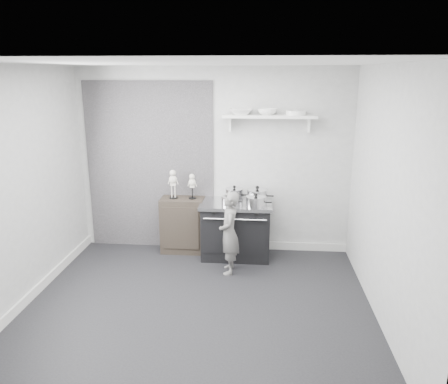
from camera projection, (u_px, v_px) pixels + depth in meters
The scene contains 15 objects.
ground at pixel (197, 306), 5.03m from camera, with size 4.00×4.00×0.00m, color black.
room_shell at pixel (189, 164), 4.75m from camera, with size 4.02×3.62×2.71m.
wall_shelf at pixel (270, 117), 6.04m from camera, with size 1.30×0.26×0.24m.
stove at pixel (236, 230), 6.31m from camera, with size 1.02×0.64×0.82m.
side_cabinet at pixel (183, 225), 6.51m from camera, with size 0.63×0.37×0.82m, color black.
child at pixel (229, 233), 5.76m from camera, with size 0.41×0.27×1.12m, color slate.
pot_back_left at pixel (234, 194), 6.30m from camera, with size 0.35×0.26×0.22m.
pot_back_right at pixel (257, 195), 6.27m from camera, with size 0.39×0.30×0.23m.
pot_front_right at pixel (256, 202), 5.99m from camera, with size 0.36×0.27×0.20m.
pot_front_center at pixel (229, 201), 6.06m from camera, with size 0.29×0.20×0.17m.
skeleton_full at pixel (173, 182), 6.34m from camera, with size 0.14×0.09×0.49m, color beige, non-canonical shape.
skeleton_torso at pixel (192, 184), 6.33m from camera, with size 0.12×0.08×0.43m, color beige, non-canonical shape.
bowl_large at pixel (241, 112), 6.05m from camera, with size 0.33×0.33×0.08m, color white.
bowl_small at pixel (267, 112), 6.02m from camera, with size 0.27×0.27×0.08m, color white.
plate_stack at pixel (296, 113), 5.99m from camera, with size 0.28×0.28×0.06m, color white.
Camera 1 is at (0.70, -4.46, 2.60)m, focal length 35.00 mm.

